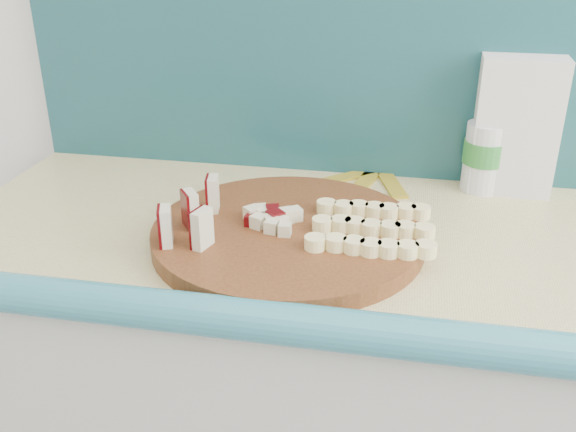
% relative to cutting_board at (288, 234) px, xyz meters
% --- Properties ---
extents(backsplash, '(2.20, 0.02, 0.50)m').
position_rel_cutting_board_xyz_m(backsplash, '(0.48, 0.35, 0.24)').
color(backsplash, teal).
rests_on(backsplash, kitchen_counter).
extents(cutting_board, '(0.47, 0.47, 0.03)m').
position_rel_cutting_board_xyz_m(cutting_board, '(0.00, 0.00, 0.00)').
color(cutting_board, '#47220F').
rests_on(cutting_board, kitchen_counter).
extents(apple_wedges, '(0.08, 0.18, 0.06)m').
position_rel_cutting_board_xyz_m(apple_wedges, '(-0.15, -0.04, 0.05)').
color(apple_wedges, beige).
rests_on(apple_wedges, cutting_board).
extents(apple_chunks, '(0.07, 0.07, 0.02)m').
position_rel_cutting_board_xyz_m(apple_chunks, '(-0.03, -0.00, 0.03)').
color(apple_chunks, beige).
rests_on(apple_chunks, cutting_board).
extents(banana_slices, '(0.20, 0.18, 0.02)m').
position_rel_cutting_board_xyz_m(banana_slices, '(0.14, 0.00, 0.02)').
color(banana_slices, '#FDEC9B').
rests_on(banana_slices, cutting_board).
extents(flour_bag, '(0.16, 0.12, 0.27)m').
position_rel_cutting_board_xyz_m(flour_bag, '(0.39, 0.32, 0.12)').
color(flour_bag, silver).
rests_on(flour_bag, kitchen_counter).
extents(canister, '(0.08, 0.08, 0.14)m').
position_rel_cutting_board_xyz_m(canister, '(0.34, 0.30, 0.06)').
color(canister, silver).
rests_on(canister, kitchen_counter).
extents(banana_peel, '(0.21, 0.18, 0.01)m').
position_rel_cutting_board_xyz_m(banana_peel, '(0.11, 0.30, -0.01)').
color(banana_peel, gold).
rests_on(banana_peel, kitchen_counter).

